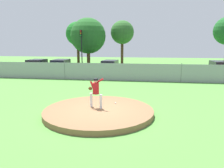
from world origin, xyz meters
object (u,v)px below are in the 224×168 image
(pitcher_youth, at_px, (96,90))
(parked_car_red, at_px, (219,69))
(parked_car_burgundy, at_px, (37,66))
(traffic_cone_orange, at_px, (162,75))
(parked_car_charcoal, at_px, (110,67))
(baseball, at_px, (115,103))
(traffic_light_near, at_px, (81,43))
(parked_car_navy, at_px, (61,66))

(pitcher_youth, bearing_deg, parked_car_red, 53.44)
(pitcher_youth, height_order, parked_car_red, pitcher_youth)
(parked_car_burgundy, xyz_separation_m, traffic_cone_orange, (14.81, -1.23, -0.53))
(pitcher_youth, height_order, traffic_cone_orange, pitcher_youth)
(parked_car_charcoal, bearing_deg, traffic_cone_orange, -16.15)
(baseball, relative_size, traffic_light_near, 0.01)
(parked_car_charcoal, relative_size, parked_car_navy, 0.93)
(pitcher_youth, xyz_separation_m, parked_car_navy, (-7.66, 14.39, -0.40))
(parked_car_charcoal, height_order, parked_car_burgundy, parked_car_burgundy)
(baseball, bearing_deg, parked_car_charcoal, 100.38)
(parked_car_red, bearing_deg, parked_car_charcoal, 179.08)
(parked_car_red, relative_size, traffic_cone_orange, 8.76)
(traffic_cone_orange, bearing_deg, traffic_light_near, 152.40)
(pitcher_youth, relative_size, parked_car_navy, 0.32)
(pitcher_youth, distance_m, parked_car_navy, 16.31)
(parked_car_navy, bearing_deg, parked_car_red, -0.81)
(parked_car_charcoal, relative_size, traffic_light_near, 0.84)
(parked_car_burgundy, height_order, traffic_light_near, traffic_light_near)
(baseball, xyz_separation_m, parked_car_charcoal, (-2.46, 13.45, 0.47))
(baseball, distance_m, parked_car_navy, 16.00)
(pitcher_youth, xyz_separation_m, parked_car_charcoal, (-1.57, 14.33, -0.42))
(baseball, xyz_separation_m, traffic_light_near, (-6.99, 17.20, 3.31))
(parked_car_red, relative_size, traffic_light_near, 0.90)
(pitcher_youth, relative_size, traffic_cone_orange, 2.84)
(baseball, distance_m, traffic_light_near, 18.85)
(pitcher_youth, height_order, parked_car_charcoal, pitcher_youth)
(parked_car_charcoal, bearing_deg, parked_car_burgundy, -176.86)
(parked_car_charcoal, relative_size, traffic_cone_orange, 8.18)
(parked_car_navy, height_order, traffic_cone_orange, parked_car_navy)
(parked_car_burgundy, height_order, parked_car_red, parked_car_red)
(parked_car_charcoal, relative_size, parked_car_burgundy, 1.03)
(parked_car_navy, bearing_deg, parked_car_charcoal, -0.60)
(parked_car_navy, xyz_separation_m, traffic_light_near, (1.57, 3.68, 2.83))
(baseball, height_order, parked_car_burgundy, parked_car_burgundy)
(pitcher_youth, height_order, traffic_light_near, traffic_light_near)
(baseball, xyz_separation_m, parked_car_burgundy, (-11.35, 12.96, 0.49))
(pitcher_youth, relative_size, traffic_light_near, 0.29)
(parked_car_charcoal, height_order, parked_car_red, parked_car_red)
(parked_car_navy, distance_m, traffic_light_near, 4.90)
(pitcher_youth, distance_m, traffic_light_near, 19.22)
(parked_car_burgundy, distance_m, traffic_cone_orange, 14.87)
(traffic_cone_orange, height_order, traffic_light_near, traffic_light_near)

